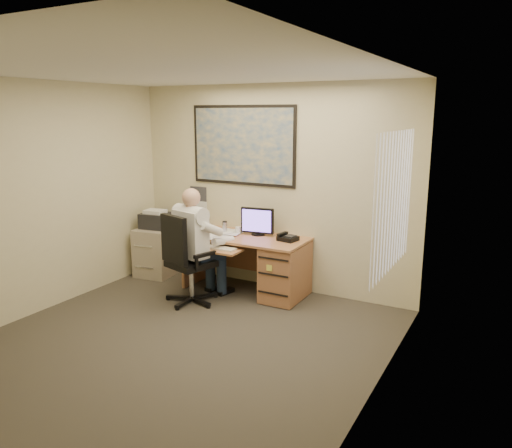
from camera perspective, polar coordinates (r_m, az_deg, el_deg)
The scene contains 8 objects.
room_shell at distance 4.77m, azimuth -10.63°, elevation 0.57°, with size 4.00×4.50×2.70m.
desk at distance 6.45m, azimuth 1.56°, elevation -4.39°, with size 1.60×0.97×1.11m.
world_map at distance 6.76m, azimuth -1.53°, elevation 8.97°, with size 1.56×0.03×1.06m, color #1E4C93.
wall_calendar at distance 7.26m, azimuth -6.59°, elevation 2.63°, with size 0.28×0.01×0.42m, color white.
window_blinds at distance 4.58m, azimuth 15.62°, elevation 2.38°, with size 0.06×1.40×1.30m, color beige, non-canonical shape.
filing_cabinet at distance 7.43m, azimuth -11.19°, elevation -2.57°, with size 0.57×0.65×0.97m.
office_chair at distance 6.26m, azimuth -7.54°, elevation -6.08°, with size 0.85×0.85×1.14m.
person at distance 6.22m, azimuth -7.31°, elevation -2.48°, with size 0.60×0.85×1.44m, color white, non-canonical shape.
Camera 1 is at (2.97, -3.60, 2.32)m, focal length 35.00 mm.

